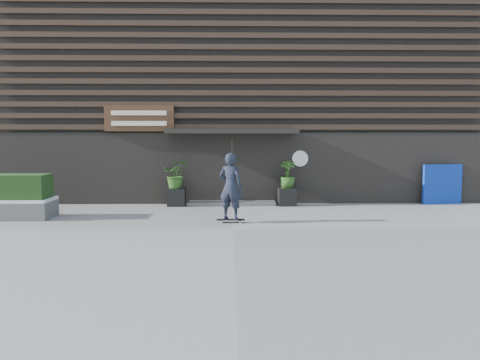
{
  "coord_description": "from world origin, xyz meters",
  "views": [
    {
      "loc": [
        -0.1,
        -12.78,
        2.39
      ],
      "look_at": [
        0.22,
        1.95,
        1.1
      ],
      "focal_mm": 37.73,
      "sensor_mm": 36.0,
      "label": 1
    }
  ],
  "objects_px": {
    "blue_tarp": "(442,184)",
    "planter_pot_right": "(287,197)",
    "skateboarder": "(231,186)",
    "planter_pot_left": "(177,197)"
  },
  "relations": [
    {
      "from": "planter_pot_right",
      "to": "blue_tarp",
      "type": "height_order",
      "value": "blue_tarp"
    },
    {
      "from": "blue_tarp",
      "to": "skateboarder",
      "type": "xyz_separation_m",
      "value": [
        -7.46,
        -3.71,
        0.31
      ]
    },
    {
      "from": "blue_tarp",
      "to": "skateboarder",
      "type": "height_order",
      "value": "skateboarder"
    },
    {
      "from": "planter_pot_left",
      "to": "blue_tarp",
      "type": "height_order",
      "value": "blue_tarp"
    },
    {
      "from": "planter_pot_left",
      "to": "blue_tarp",
      "type": "relative_size",
      "value": 0.4
    },
    {
      "from": "planter_pot_right",
      "to": "skateboarder",
      "type": "distance_m",
      "value": 3.99
    },
    {
      "from": "blue_tarp",
      "to": "planter_pot_right",
      "type": "bearing_deg",
      "value": 171.75
    },
    {
      "from": "blue_tarp",
      "to": "skateboarder",
      "type": "distance_m",
      "value": 8.34
    },
    {
      "from": "planter_pot_right",
      "to": "blue_tarp",
      "type": "distance_m",
      "value": 5.53
    },
    {
      "from": "skateboarder",
      "to": "planter_pot_right",
      "type": "bearing_deg",
      "value": 60.16
    }
  ]
}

